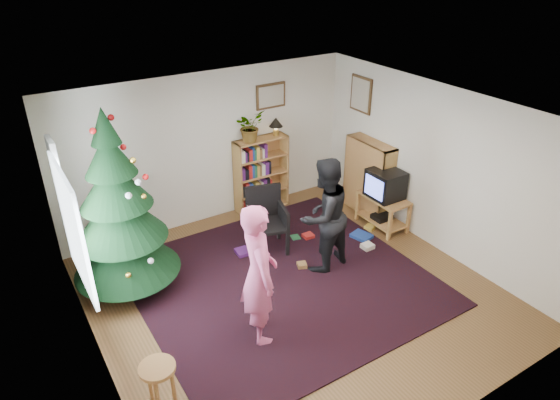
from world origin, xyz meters
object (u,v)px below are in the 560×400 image
tv_stand (383,209)px  table_lamp (276,123)px  picture_back (271,96)px  armchair (264,217)px  stool (158,377)px  person_standing (259,274)px  bookshelf_right (368,177)px  christmas_tree (120,219)px  potted_plant (250,126)px  picture_right (361,94)px  crt_tv (385,184)px  bookshelf_back (261,173)px  person_by_chair (324,216)px

tv_stand → table_lamp: table_lamp is taller
picture_back → armchair: (-0.90, -1.27, -1.41)m
armchair → stool: bearing=-123.3°
person_standing → bookshelf_right: bearing=-47.5°
christmas_tree → person_standing: size_ratio=1.44×
christmas_tree → potted_plant: (2.48, 1.00, 0.49)m
picture_right → table_lamp: picture_right is taller
picture_right → stool: bearing=-150.6°
picture_back → crt_tv: picture_back is taller
bookshelf_right → armchair: (-2.09, -0.04, -0.13)m
bookshelf_back → table_lamp: (0.30, 0.00, 0.85)m
picture_right → bookshelf_right: picture_right is taller
picture_back → stool: size_ratio=0.91×
potted_plant → table_lamp: (0.50, 0.00, -0.04)m
picture_right → christmas_tree: (-4.29, -0.41, -0.89)m
crt_tv → table_lamp: (-1.05, 1.63, 0.73)m
tv_stand → person_standing: person_standing is taller
crt_tv → armchair: size_ratio=0.53×
table_lamp → picture_back: bearing=95.6°
bookshelf_right → crt_tv: bookshelf_right is taller
christmas_tree → crt_tv: christmas_tree is taller
bookshelf_right → table_lamp: table_lamp is taller
potted_plant → table_lamp: bearing=0.0°
tv_stand → person_by_chair: size_ratio=0.50×
tv_stand → armchair: (-1.97, 0.49, 0.22)m
person_by_chair → stool: bearing=12.0°
crt_tv → table_lamp: bearing=123.0°
picture_right → person_by_chair: bearing=-141.1°
bookshelf_right → crt_tv: 0.56m
crt_tv → person_by_chair: bearing=-165.3°
picture_back → crt_tv: (1.07, -1.76, -1.17)m
person_by_chair → table_lamp: (0.47, 2.03, 0.66)m
stool → christmas_tree: bearing=81.0°
potted_plant → table_lamp: size_ratio=1.63×
person_standing → person_by_chair: size_ratio=1.05×
crt_tv → potted_plant: 2.38m
crt_tv → picture_right: bearing=76.0°
picture_right → table_lamp: bearing=155.8°
bookshelf_right → armchair: bookshelf_right is taller
table_lamp → crt_tv: bearing=-57.0°
person_standing → picture_right: bearing=-42.0°
stool → armchair: bearing=40.6°
picture_back → bookshelf_right: bearing=-45.9°
bookshelf_right → person_standing: person_standing is taller
stool → picture_back: bearing=45.2°
bookshelf_right → table_lamp: bearing=47.1°
christmas_tree → armchair: (2.07, -0.13, -0.53)m
picture_right → bookshelf_back: (-1.61, 0.59, -1.29)m
crt_tv → stool: bearing=-160.2°
bookshelf_right → tv_stand: bearing=167.3°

